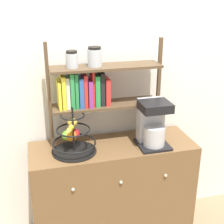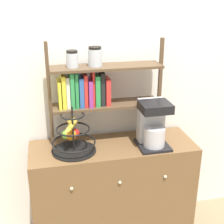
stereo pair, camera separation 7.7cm
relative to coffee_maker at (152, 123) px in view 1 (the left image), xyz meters
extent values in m
cube|color=silver|center=(-0.28, 0.31, 0.32)|extent=(7.00, 0.05, 2.60)
cube|color=brown|center=(-0.28, 0.05, -0.57)|extent=(1.21, 0.42, 0.81)
sphere|color=#B2AD8C|center=(-0.61, -0.16, -0.34)|extent=(0.02, 0.02, 0.02)
sphere|color=#B2AD8C|center=(-0.28, -0.16, -0.34)|extent=(0.02, 0.02, 0.02)
sphere|color=#B2AD8C|center=(0.05, -0.16, -0.34)|extent=(0.02, 0.02, 0.02)
cube|color=black|center=(0.00, -0.02, -0.16)|extent=(0.22, 0.23, 0.02)
cube|color=#B7B7BC|center=(0.00, 0.04, 0.01)|extent=(0.19, 0.09, 0.32)
cylinder|color=#B7B7BC|center=(0.00, -0.04, -0.08)|extent=(0.15, 0.15, 0.14)
cube|color=black|center=(0.00, -0.03, 0.14)|extent=(0.21, 0.19, 0.06)
cylinder|color=black|center=(-0.57, 0.03, -0.16)|extent=(0.31, 0.31, 0.01)
cylinder|color=black|center=(-0.57, 0.03, 0.00)|extent=(0.01, 0.01, 0.32)
torus|color=black|center=(-0.57, 0.03, -0.10)|extent=(0.31, 0.31, 0.01)
torus|color=black|center=(-0.57, 0.03, 0.00)|extent=(0.24, 0.24, 0.01)
torus|color=black|center=(-0.57, 0.03, 0.11)|extent=(0.17, 0.17, 0.01)
sphere|color=red|center=(-0.55, 0.10, -0.06)|extent=(0.07, 0.07, 0.07)
sphere|color=#6BAD33|center=(-0.61, 0.09, -0.06)|extent=(0.07, 0.07, 0.07)
sphere|color=orange|center=(-0.58, 0.07, -0.06)|extent=(0.08, 0.08, 0.08)
ellipsoid|color=yellow|center=(-0.59, 0.00, 0.03)|extent=(0.09, 0.15, 0.04)
sphere|color=gold|center=(-0.56, 0.08, 0.04)|extent=(0.07, 0.07, 0.07)
cube|color=brown|center=(-0.71, 0.15, 0.21)|extent=(0.02, 0.02, 0.75)
cube|color=brown|center=(0.10, 0.15, 0.21)|extent=(0.02, 0.02, 0.75)
cube|color=brown|center=(-0.30, 0.15, 0.12)|extent=(0.78, 0.20, 0.02)
cube|color=brown|center=(-0.30, 0.15, 0.40)|extent=(0.78, 0.20, 0.02)
cube|color=yellow|center=(-0.64, 0.15, 0.22)|extent=(0.02, 0.16, 0.19)
cube|color=yellow|center=(-0.61, 0.15, 0.24)|extent=(0.03, 0.15, 0.23)
cube|color=white|center=(-0.58, 0.15, 0.24)|extent=(0.02, 0.13, 0.22)
cube|color=#2D8C47|center=(-0.55, 0.15, 0.25)|extent=(0.03, 0.16, 0.25)
cube|color=#2D8C47|center=(-0.52, 0.15, 0.25)|extent=(0.02, 0.14, 0.24)
cube|color=#2D599E|center=(-0.49, 0.15, 0.23)|extent=(0.03, 0.15, 0.21)
cube|color=red|center=(-0.46, 0.15, 0.24)|extent=(0.02, 0.14, 0.23)
cube|color=#8C338C|center=(-0.43, 0.15, 0.22)|extent=(0.03, 0.16, 0.19)
cube|color=red|center=(-0.40, 0.15, 0.25)|extent=(0.02, 0.12, 0.25)
cube|color=#2D8C47|center=(-0.38, 0.15, 0.24)|extent=(0.03, 0.14, 0.22)
cube|color=black|center=(-0.34, 0.15, 0.25)|extent=(0.03, 0.12, 0.24)
cube|color=red|center=(-0.30, 0.15, 0.22)|extent=(0.03, 0.13, 0.19)
cylinder|color=silver|center=(-0.54, 0.15, 0.45)|extent=(0.08, 0.08, 0.10)
cylinder|color=black|center=(-0.54, 0.15, 0.51)|extent=(0.08, 0.08, 0.02)
cylinder|color=silver|center=(-0.38, 0.15, 0.46)|extent=(0.10, 0.10, 0.12)
cylinder|color=black|center=(-0.38, 0.15, 0.53)|extent=(0.09, 0.09, 0.02)
camera|label=1|loc=(-0.80, -1.91, 0.89)|focal=50.00mm
camera|label=2|loc=(-0.73, -1.93, 0.89)|focal=50.00mm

